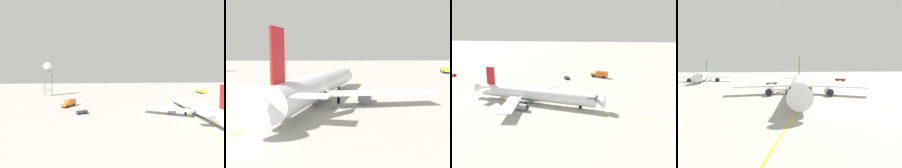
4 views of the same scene
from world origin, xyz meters
TOP-DOWN VIEW (x-y plane):
  - ground_plane at (0.00, 0.00)m, footprint 600.00×600.00m
  - airliner_main at (0.44, -3.11)m, footprint 35.80×45.43m
  - airliner_secondary at (-35.52, 55.89)m, footprint 32.00×40.55m
  - ops_pickup_truck at (37.84, 48.23)m, footprint 4.72×5.78m
  - pushback_tug_truck at (-2.64, 31.90)m, footprint 5.04×3.10m
  - taxiway_centreline at (1.43, -4.52)m, footprint 46.27×117.78m

SIDE VIEW (x-z plane):
  - ground_plane at x=0.00m, z-range 0.00..0.00m
  - taxiway_centreline at x=1.43m, z-range 0.00..0.01m
  - pushback_tug_truck at x=-2.64m, z-range 0.16..1.46m
  - ops_pickup_truck at x=37.84m, z-range 0.10..1.51m
  - airliner_secondary at x=-35.52m, z-range -3.08..8.67m
  - airliner_main at x=0.44m, z-range -2.73..8.32m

